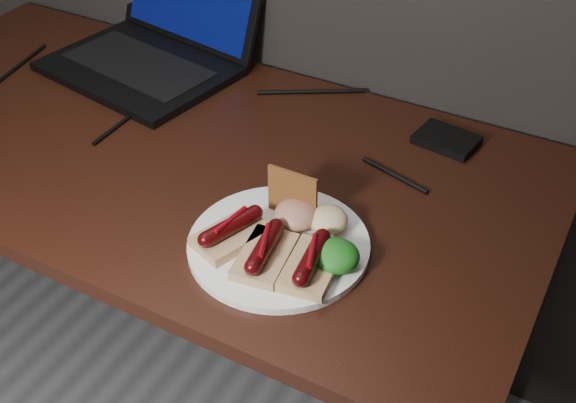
% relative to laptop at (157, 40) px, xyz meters
% --- Properties ---
extents(desk, '(1.40, 0.70, 0.75)m').
position_rel_laptop_xyz_m(desk, '(0.21, -0.25, -0.14)').
color(desk, black).
rests_on(desk, ground).
extents(laptop, '(0.44, 0.42, 0.25)m').
position_rel_laptop_xyz_m(laptop, '(0.00, 0.00, 0.00)').
color(laptop, black).
rests_on(laptop, desk).
extents(hard_drive, '(0.12, 0.09, 0.02)m').
position_rel_laptop_xyz_m(hard_drive, '(0.66, -0.00, -0.04)').
color(hard_drive, black).
rests_on(hard_drive, desk).
extents(desk_cables, '(0.96, 0.42, 0.01)m').
position_rel_laptop_xyz_m(desk_cables, '(0.17, -0.12, -0.05)').
color(desk_cables, black).
rests_on(desk_cables, desk).
extents(plate, '(0.36, 0.36, 0.01)m').
position_rel_laptop_xyz_m(plate, '(0.53, -0.40, -0.04)').
color(plate, white).
rests_on(plate, desk).
extents(bread_sausage_left, '(0.10, 0.13, 0.04)m').
position_rel_laptop_xyz_m(bread_sausage_left, '(0.46, -0.43, -0.02)').
color(bread_sausage_left, tan).
rests_on(bread_sausage_left, plate).
extents(bread_sausage_center, '(0.09, 0.12, 0.04)m').
position_rel_laptop_xyz_m(bread_sausage_center, '(0.53, -0.45, -0.02)').
color(bread_sausage_center, tan).
rests_on(bread_sausage_center, plate).
extents(bread_sausage_right, '(0.08, 0.12, 0.04)m').
position_rel_laptop_xyz_m(bread_sausage_right, '(0.60, -0.44, -0.02)').
color(bread_sausage_right, tan).
rests_on(bread_sausage_right, plate).
extents(crispbread, '(0.08, 0.01, 0.08)m').
position_rel_laptop_xyz_m(crispbread, '(0.51, -0.34, 0.00)').
color(crispbread, brown).
rests_on(crispbread, plate).
extents(salad_greens, '(0.07, 0.07, 0.04)m').
position_rel_laptop_xyz_m(salad_greens, '(0.62, -0.41, -0.02)').
color(salad_greens, '#1A5D12').
rests_on(salad_greens, plate).
extents(salsa_mound, '(0.07, 0.07, 0.04)m').
position_rel_laptop_xyz_m(salsa_mound, '(0.53, -0.35, -0.02)').
color(salsa_mound, maroon).
rests_on(salsa_mound, plate).
extents(coleslaw_mound, '(0.06, 0.06, 0.04)m').
position_rel_laptop_xyz_m(coleslaw_mound, '(0.58, -0.34, -0.02)').
color(coleslaw_mound, silver).
rests_on(coleslaw_mound, plate).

